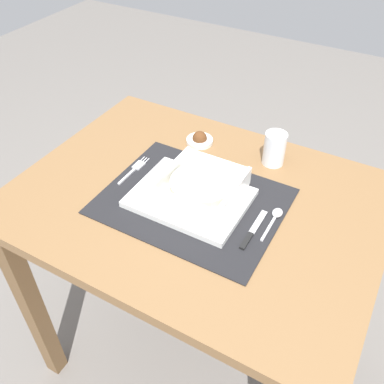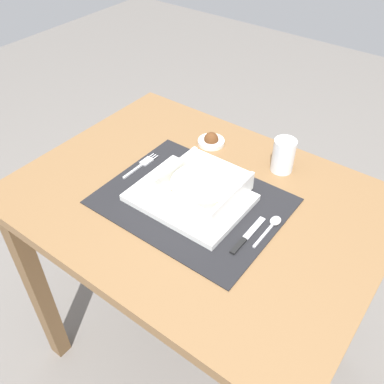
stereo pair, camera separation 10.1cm
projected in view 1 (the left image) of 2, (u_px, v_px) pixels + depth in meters
ground_plane at (195, 350)px, 1.55m from camera, size 6.00×6.00×0.00m
dining_table at (196, 231)px, 1.13m from camera, size 0.90×0.68×0.76m
placemat at (192, 201)px, 1.03m from camera, size 0.43×0.34×0.00m
serving_plate at (190, 198)px, 1.03m from camera, size 0.27×0.21×0.02m
porridge_bowl at (201, 187)px, 1.02m from camera, size 0.18×0.18×0.05m
fork at (136, 168)px, 1.12m from camera, size 0.02×0.13×0.00m
spoon at (276, 216)px, 0.98m from camera, size 0.02×0.11×0.01m
butter_knife at (252, 232)px, 0.95m from camera, size 0.01×0.13×0.01m
drinking_glass at (274, 150)px, 1.12m from camera, size 0.06×0.06×0.09m
condiment_saucer at (200, 140)px, 1.22m from camera, size 0.08×0.08×0.04m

